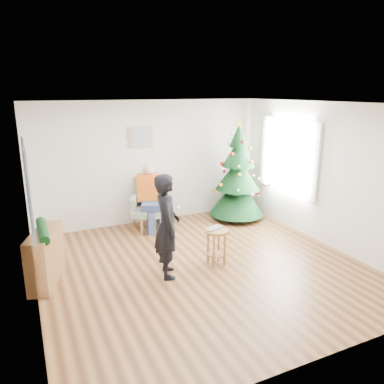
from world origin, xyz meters
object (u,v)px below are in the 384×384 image
christmas_tree (238,175)px  stool (216,247)px  standing_man (167,226)px  armchair (151,210)px  console (46,257)px

christmas_tree → stool: (-1.53, -1.85, -0.67)m
standing_man → armchair: bearing=0.6°
christmas_tree → standing_man: bearing=-142.1°
armchair → christmas_tree: bearing=15.1°
stool → console: bearing=168.0°
console → christmas_tree: bearing=37.1°
stool → standing_man: 0.99m
christmas_tree → armchair: (-1.92, 0.24, -0.60)m
standing_man → stool: bearing=-76.3°
armchair → standing_man: standing_man is taller
stool → armchair: armchair is taller
christmas_tree → stool: size_ratio=3.60×
standing_man → console: standing_man is taller
christmas_tree → console: 4.34m
stool → christmas_tree: bearing=50.5°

